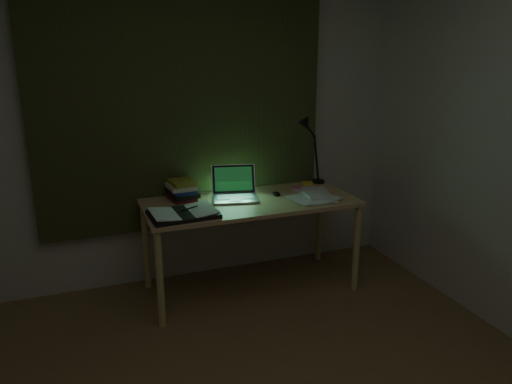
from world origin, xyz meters
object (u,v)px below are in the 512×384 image
at_px(book_stack, 182,190).
at_px(loose_papers, 309,196).
at_px(laptop, 235,184).
at_px(desk_lamp, 319,150).
at_px(desk, 251,245).
at_px(open_textbook, 183,213).

xyz_separation_m(book_stack, loose_papers, (0.92, -0.28, -0.07)).
bearing_deg(laptop, desk_lamp, 28.09).
xyz_separation_m(laptop, desk_lamp, (0.81, 0.22, 0.16)).
relative_size(desk, loose_papers, 4.78).
height_order(laptop, loose_papers, laptop).
distance_m(laptop, open_textbook, 0.50).
bearing_deg(book_stack, loose_papers, -16.82).
distance_m(open_textbook, loose_papers, 1.00).
bearing_deg(laptop, book_stack, 169.75).
bearing_deg(open_textbook, desk_lamp, 15.72).
relative_size(book_stack, desk_lamp, 0.40).
height_order(open_textbook, loose_papers, open_textbook).
bearing_deg(open_textbook, loose_papers, 2.03).
relative_size(book_stack, loose_papers, 0.68).
xyz_separation_m(book_stack, desk_lamp, (1.18, 0.06, 0.21)).
relative_size(open_textbook, book_stack, 2.01).
xyz_separation_m(desk, desk_lamp, (0.71, 0.28, 0.64)).
distance_m(laptop, book_stack, 0.40).
relative_size(laptop, desk_lamp, 0.67).
xyz_separation_m(laptop, loose_papers, (0.55, -0.12, -0.11)).
bearing_deg(desk_lamp, open_textbook, -172.29).
bearing_deg(desk, laptop, 150.29).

